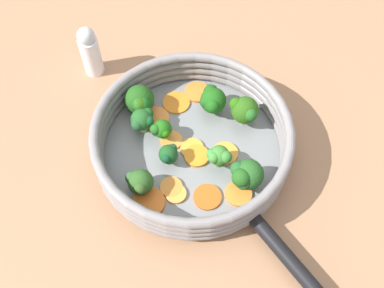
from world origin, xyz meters
TOP-DOWN VIEW (x-y plane):
  - ground_plane at (0.00, 0.00)m, footprint 4.00×4.00m
  - skillet at (0.00, 0.00)m, footprint 0.29×0.29m
  - skillet_rim_wall at (0.00, 0.00)m, footprint 0.30×0.30m
  - skillet_handle at (-0.12, -0.21)m, footprint 0.11×0.17m
  - skillet_rivet_left at (-0.10, -0.10)m, footprint 0.01×0.01m
  - skillet_rivet_right at (-0.03, -0.13)m, footprint 0.01×0.01m
  - carrot_slice_0 at (-0.07, -0.05)m, footprint 0.06×0.06m
  - carrot_slice_1 at (-0.04, -0.09)m, footprint 0.05×0.05m
  - carrot_slice_2 at (0.07, 0.06)m, footprint 0.05×0.05m
  - carrot_slice_3 at (0.01, -0.05)m, footprint 0.06×0.06m
  - carrot_slice_4 at (-0.08, -0.01)m, footprint 0.04×0.04m
  - carrot_slice_5 at (-0.07, 0.00)m, footprint 0.04×0.04m
  - carrot_slice_6 at (0.00, 0.04)m, footprint 0.05×0.05m
  - carrot_slice_7 at (-0.01, -0.01)m, footprint 0.05×0.05m
  - carrot_slice_8 at (-0.11, 0.02)m, footprint 0.05×0.05m
  - carrot_slice_9 at (0.03, 0.08)m, footprint 0.06×0.06m
  - carrot_slice_10 at (0.10, 0.04)m, footprint 0.05×0.05m
  - carrot_slice_11 at (0.00, -0.00)m, footprint 0.04×0.04m
  - broccoli_floret_0 at (0.08, -0.05)m, footprint 0.04×0.05m
  - broccoli_floret_1 at (-0.00, 0.05)m, footprint 0.03×0.03m
  - broccoli_floret_2 at (0.08, -0.00)m, footprint 0.05×0.04m
  - broccoli_floret_3 at (-0.09, 0.04)m, footprint 0.04×0.04m
  - broccoli_floret_4 at (0.03, 0.10)m, footprint 0.05×0.05m
  - broccoli_floret_5 at (-0.01, -0.05)m, footprint 0.03×0.04m
  - broccoli_floret_6 at (-0.02, -0.10)m, footprint 0.05×0.05m
  - broccoli_floret_7 at (-0.04, 0.02)m, footprint 0.03×0.03m
  - broccoli_floret_8 at (-0.00, 0.08)m, footprint 0.04×0.04m
  - salt_shaker at (0.08, 0.23)m, footprint 0.03×0.03m

SIDE VIEW (x-z plane):
  - ground_plane at x=0.00m, z-range 0.00..0.00m
  - skillet at x=0.00m, z-range 0.00..0.01m
  - carrot_slice_2 at x=0.07m, z-range 0.01..0.02m
  - carrot_slice_3 at x=0.01m, z-range 0.01..0.02m
  - carrot_slice_0 at x=-0.07m, z-range 0.01..0.02m
  - carrot_slice_11 at x=0.00m, z-range 0.01..0.02m
  - carrot_slice_6 at x=0.00m, z-range 0.01..0.02m
  - carrot_slice_9 at x=0.03m, z-range 0.01..0.02m
  - carrot_slice_1 at x=-0.04m, z-range 0.01..0.02m
  - carrot_slice_4 at x=-0.08m, z-range 0.01..0.02m
  - carrot_slice_5 at x=-0.07m, z-range 0.01..0.02m
  - carrot_slice_10 at x=0.10m, z-range 0.01..0.02m
  - carrot_slice_8 at x=-0.11m, z-range 0.01..0.02m
  - carrot_slice_7 at x=-0.01m, z-range 0.01..0.02m
  - skillet_rivet_left at x=-0.10m, z-range 0.01..0.02m
  - skillet_rivet_right at x=-0.03m, z-range 0.01..0.02m
  - skillet_handle at x=-0.12m, z-range 0.01..0.03m
  - broccoli_floret_7 at x=-0.04m, z-range 0.02..0.05m
  - broccoli_floret_1 at x=0.00m, z-range 0.02..0.06m
  - broccoli_floret_3 at x=-0.09m, z-range 0.02..0.06m
  - broccoli_floret_5 at x=-0.01m, z-range 0.02..0.06m
  - broccoli_floret_2 at x=0.08m, z-range 0.02..0.06m
  - broccoli_floret_8 at x=0.00m, z-range 0.02..0.07m
  - skillet_rim_wall at x=0.00m, z-range 0.01..0.07m
  - broccoli_floret_4 at x=0.03m, z-range 0.02..0.07m
  - broccoli_floret_6 at x=-0.02m, z-range 0.02..0.07m
  - broccoli_floret_0 at x=0.08m, z-range 0.02..0.07m
  - salt_shaker at x=0.08m, z-range 0.00..0.10m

